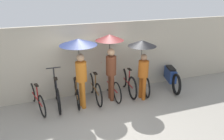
{
  "coord_description": "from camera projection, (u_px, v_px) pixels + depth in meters",
  "views": [
    {
      "loc": [
        -1.57,
        -4.95,
        3.47
      ],
      "look_at": [
        0.55,
        1.07,
        1.0
      ],
      "focal_mm": 35.0,
      "sensor_mm": 36.0,
      "label": 1
    }
  ],
  "objects": [
    {
      "name": "ground_plane",
      "position": [
        106.0,
        119.0,
        6.09
      ],
      "size": [
        30.0,
        30.0,
        0.0
      ],
      "primitive_type": "plane",
      "color": "gray"
    },
    {
      "name": "back_wall",
      "position": [
        90.0,
        60.0,
        7.2
      ],
      "size": [
        12.66,
        0.12,
        2.37
      ],
      "color": "#B2A893",
      "rests_on": "ground"
    },
    {
      "name": "parked_bicycle_0",
      "position": [
        36.0,
        98.0,
        6.5
      ],
      "size": [
        0.58,
        1.7,
        0.97
      ],
      "rotation": [
        0.0,
        0.0,
        1.81
      ],
      "color": "black",
      "rests_on": "ground"
    },
    {
      "name": "parked_bicycle_1",
      "position": [
        57.0,
        94.0,
        6.64
      ],
      "size": [
        0.44,
        1.73,
        1.09
      ],
      "rotation": [
        0.0,
        0.0,
        1.57
      ],
      "color": "black",
      "rests_on": "ground"
    },
    {
      "name": "parked_bicycle_2",
      "position": [
        76.0,
        92.0,
        6.89
      ],
      "size": [
        0.44,
        1.62,
        0.99
      ],
      "rotation": [
        0.0,
        0.0,
        1.5
      ],
      "color": "black",
      "rests_on": "ground"
    },
    {
      "name": "parked_bicycle_3",
      "position": [
        94.0,
        88.0,
        7.04
      ],
      "size": [
        0.44,
        1.75,
        1.05
      ],
      "rotation": [
        0.0,
        0.0,
        1.57
      ],
      "color": "black",
      "rests_on": "ground"
    },
    {
      "name": "parked_bicycle_4",
      "position": [
        112.0,
        86.0,
        7.23
      ],
      "size": [
        0.44,
        1.65,
        1.08
      ],
      "rotation": [
        0.0,
        0.0,
        1.59
      ],
      "color": "black",
      "rests_on": "ground"
    },
    {
      "name": "parked_bicycle_5",
      "position": [
        127.0,
        82.0,
        7.48
      ],
      "size": [
        0.44,
        1.74,
        1.01
      ],
      "rotation": [
        0.0,
        0.0,
        1.51
      ],
      "color": "black",
      "rests_on": "ground"
    },
    {
      "name": "parked_bicycle_6",
      "position": [
        143.0,
        81.0,
        7.65
      ],
      "size": [
        0.57,
        1.71,
        1.02
      ],
      "rotation": [
        0.0,
        0.0,
        1.33
      ],
      "color": "black",
      "rests_on": "ground"
    },
    {
      "name": "pedestrian_leading",
      "position": [
        79.0,
        54.0,
        6.18
      ],
      "size": [
        1.08,
        1.08,
        2.09
      ],
      "rotation": [
        0.0,
        0.0,
        0.09
      ],
      "color": "#C66B1E",
      "rests_on": "ground"
    },
    {
      "name": "pedestrian_center",
      "position": [
        110.0,
        52.0,
        6.65
      ],
      "size": [
        0.87,
        0.87,
        2.11
      ],
      "rotation": [
        0.0,
        0.0,
        -0.01
      ],
      "color": "brown",
      "rests_on": "ground"
    },
    {
      "name": "pedestrian_trailing",
      "position": [
        143.0,
        55.0,
        6.74
      ],
      "size": [
        0.88,
        0.88,
        1.93
      ],
      "rotation": [
        0.0,
        0.0,
        0.12
      ],
      "color": "#B25619",
      "rests_on": "ground"
    },
    {
      "name": "motorcycle",
      "position": [
        170.0,
        75.0,
        7.96
      ],
      "size": [
        0.79,
        2.05,
        0.93
      ],
      "rotation": [
        0.0,
        0.0,
        1.3
      ],
      "color": "black",
      "rests_on": "ground"
    }
  ]
}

